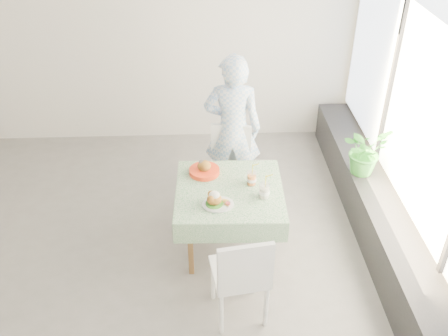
{
  "coord_description": "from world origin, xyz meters",
  "views": [
    {
      "loc": [
        1.0,
        -3.84,
        3.62
      ],
      "look_at": [
        1.17,
        0.15,
        0.96
      ],
      "focal_mm": 40.0,
      "sensor_mm": 36.0,
      "label": 1
    }
  ],
  "objects_px": {
    "cafe_table": "(229,212)",
    "potted_plant": "(365,150)",
    "main_dish": "(216,201)",
    "juice_cup_orange": "(252,179)",
    "chair_near": "(239,289)",
    "chair_far": "(229,184)",
    "diner": "(233,129)"
  },
  "relations": [
    {
      "from": "cafe_table",
      "to": "potted_plant",
      "type": "height_order",
      "value": "potted_plant"
    },
    {
      "from": "main_dish",
      "to": "juice_cup_orange",
      "type": "bearing_deg",
      "value": 42.18
    },
    {
      "from": "juice_cup_orange",
      "to": "potted_plant",
      "type": "xyz_separation_m",
      "value": [
        1.29,
        0.53,
        -0.03
      ]
    },
    {
      "from": "cafe_table",
      "to": "chair_near",
      "type": "relative_size",
      "value": 1.09
    },
    {
      "from": "main_dish",
      "to": "chair_far",
      "type": "bearing_deg",
      "value": 80.05
    },
    {
      "from": "chair_near",
      "to": "diner",
      "type": "height_order",
      "value": "diner"
    },
    {
      "from": "chair_far",
      "to": "diner",
      "type": "bearing_deg",
      "value": 76.95
    },
    {
      "from": "chair_far",
      "to": "chair_near",
      "type": "xyz_separation_m",
      "value": [
        0.01,
        -1.61,
        0.01
      ]
    },
    {
      "from": "diner",
      "to": "potted_plant",
      "type": "distance_m",
      "value": 1.47
    },
    {
      "from": "main_dish",
      "to": "potted_plant",
      "type": "relative_size",
      "value": 0.55
    },
    {
      "from": "chair_far",
      "to": "potted_plant",
      "type": "distance_m",
      "value": 1.56
    },
    {
      "from": "diner",
      "to": "potted_plant",
      "type": "bearing_deg",
      "value": 172.58
    },
    {
      "from": "chair_far",
      "to": "diner",
      "type": "relative_size",
      "value": 0.54
    },
    {
      "from": "diner",
      "to": "juice_cup_orange",
      "type": "relative_size",
      "value": 6.32
    },
    {
      "from": "cafe_table",
      "to": "juice_cup_orange",
      "type": "height_order",
      "value": "juice_cup_orange"
    },
    {
      "from": "potted_plant",
      "to": "main_dish",
      "type": "bearing_deg",
      "value": -152.52
    },
    {
      "from": "potted_plant",
      "to": "chair_far",
      "type": "bearing_deg",
      "value": 175.88
    },
    {
      "from": "cafe_table",
      "to": "juice_cup_orange",
      "type": "relative_size",
      "value": 3.81
    },
    {
      "from": "potted_plant",
      "to": "cafe_table",
      "type": "bearing_deg",
      "value": -158.05
    },
    {
      "from": "chair_far",
      "to": "chair_near",
      "type": "height_order",
      "value": "chair_near"
    },
    {
      "from": "cafe_table",
      "to": "potted_plant",
      "type": "xyz_separation_m",
      "value": [
        1.51,
        0.61,
        0.31
      ]
    },
    {
      "from": "diner",
      "to": "juice_cup_orange",
      "type": "bearing_deg",
      "value": 104.81
    },
    {
      "from": "chair_near",
      "to": "juice_cup_orange",
      "type": "bearing_deg",
      "value": 79.52
    },
    {
      "from": "main_dish",
      "to": "juice_cup_orange",
      "type": "distance_m",
      "value": 0.49
    },
    {
      "from": "chair_far",
      "to": "main_dish",
      "type": "height_order",
      "value": "chair_far"
    },
    {
      "from": "cafe_table",
      "to": "main_dish",
      "type": "relative_size",
      "value": 3.53
    },
    {
      "from": "cafe_table",
      "to": "diner",
      "type": "xyz_separation_m",
      "value": [
        0.09,
        0.94,
        0.43
      ]
    },
    {
      "from": "potted_plant",
      "to": "juice_cup_orange",
      "type": "bearing_deg",
      "value": -157.59
    },
    {
      "from": "diner",
      "to": "main_dish",
      "type": "relative_size",
      "value": 5.87
    },
    {
      "from": "chair_far",
      "to": "juice_cup_orange",
      "type": "bearing_deg",
      "value": -73.33
    },
    {
      "from": "chair_far",
      "to": "chair_near",
      "type": "bearing_deg",
      "value": -89.58
    },
    {
      "from": "chair_far",
      "to": "diner",
      "type": "height_order",
      "value": "diner"
    }
  ]
}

